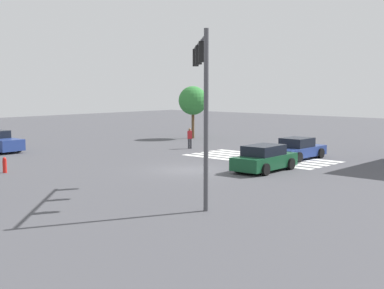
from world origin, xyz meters
name	(u,v)px	position (x,y,z in m)	size (l,w,h in m)	color
ground_plane	(192,170)	(0.00, 0.00, 0.00)	(110.45, 110.45, 0.00)	#47474C
crosswalk_markings	(260,158)	(0.00, -6.64, 0.00)	(9.95, 4.40, 0.01)	silver
traffic_signal_mast	(202,77)	(-5.36, 5.36, 5.07)	(5.07, 5.07, 6.81)	#47474C
car_0	(297,149)	(-2.02, -8.01, 0.63)	(2.05, 4.46, 1.39)	navy
car_1	(264,159)	(-3.23, -2.44, 0.69)	(2.15, 4.42, 1.46)	#144728
pedestrian	(190,137)	(7.09, -7.63, 0.86)	(0.41, 0.41, 1.56)	#38383D
tree_corner_a	(193,101)	(12.30, -13.79, 3.41)	(2.60, 2.60, 4.73)	brown
fire_hydrant	(5,165)	(6.93, 7.58, 0.43)	(0.22, 0.22, 0.86)	red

